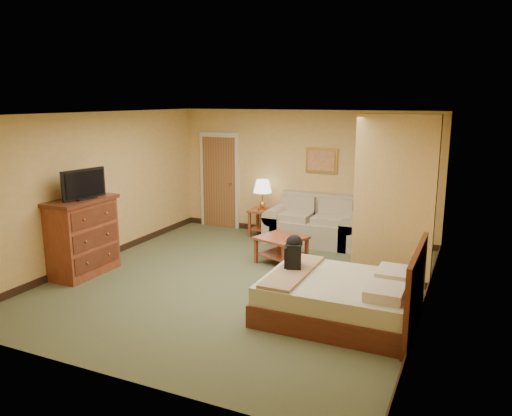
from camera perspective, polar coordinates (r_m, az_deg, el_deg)
The scene contains 17 objects.
floor at distance 7.93m, azimuth -1.89°, elevation -8.42°, with size 6.00×6.00×0.00m, color #505738.
ceiling at distance 7.41m, azimuth -2.03°, elevation 10.71°, with size 6.00×6.00×0.00m, color white.
back_wall at distance 10.30m, azimuth 5.48°, elevation 3.86°, with size 5.50×0.02×2.60m, color tan.
left_wall at distance 9.10m, azimuth -17.68°, elevation 2.21°, with size 0.02×6.00×2.60m, color tan.
right_wall at distance 6.83m, azimuth 19.20°, elevation -1.13°, with size 0.02×6.00×2.60m, color tan.
partition at distance 7.80m, azimuth 15.48°, elevation 0.73°, with size 1.20×0.15×2.60m, color tan.
door at distance 11.09m, azimuth -4.19°, elevation 3.09°, with size 0.94×0.16×2.10m.
baseboard at distance 10.54m, azimuth 5.32°, elevation -2.82°, with size 5.50×0.02×0.12m, color black.
loveseat at distance 9.98m, azimuth 6.64°, elevation -2.24°, with size 1.88×0.87×0.95m.
side_table at distance 10.43m, azimuth 0.75°, elevation -1.20°, with size 0.51×0.51×0.56m.
table_lamp at distance 10.29m, azimuth 0.76°, elevation 2.41°, with size 0.38×0.38×0.63m.
coffee_table at distance 8.72m, azimuth 2.93°, elevation -4.13°, with size 0.92×0.92×0.47m.
wall_picture at distance 10.12m, azimuth 7.51°, elevation 5.38°, with size 0.66×0.04×0.51m.
dresser at distance 8.55m, azimuth -19.18°, elevation -3.08°, with size 0.62×1.18×1.26m.
tv at distance 8.31m, azimuth -19.10°, elevation 2.50°, with size 0.25×0.78×0.48m.
bed at distance 6.67m, azimuth 9.96°, elevation -10.03°, with size 1.96×1.65×1.07m.
backpack at distance 6.82m, azimuth 4.38°, elevation -4.98°, with size 0.28×0.33×0.49m.
Camera 1 is at (3.29, -6.64, 2.81)m, focal length 35.00 mm.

